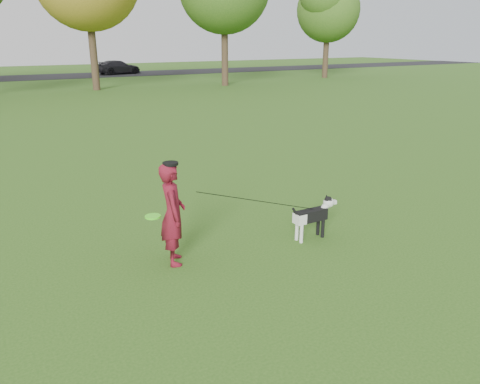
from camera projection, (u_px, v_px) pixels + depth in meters
ground at (236, 249)px, 7.77m from camera, size 120.00×120.00×0.00m
road at (13, 78)px, 40.80m from camera, size 120.00×7.00×0.02m
man at (173, 214)px, 7.10m from camera, size 0.54×0.67×1.60m
dog at (314, 214)px, 8.09m from camera, size 0.97×0.19×0.74m
car_right at (118, 67)px, 44.94m from camera, size 4.72×2.83×1.28m
man_held_items at (262, 201)px, 7.63m from camera, size 3.08×0.45×1.12m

